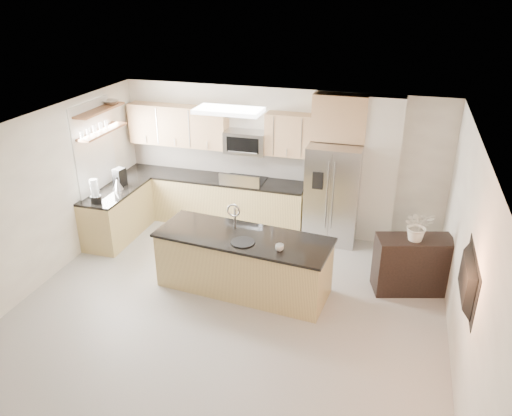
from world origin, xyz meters
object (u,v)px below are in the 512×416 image
(blender, at_px, (95,193))
(television, at_px, (463,279))
(platter, at_px, (243,242))
(island, at_px, (243,262))
(kettle, at_px, (117,184))
(cup, at_px, (280,248))
(credenza, at_px, (412,265))
(bowl, at_px, (110,102))
(microwave, at_px, (246,142))
(coffee_maker, at_px, (120,177))
(refrigerator, at_px, (333,193))
(range, at_px, (244,203))
(flower_vase, at_px, (419,218))

(blender, xyz_separation_m, television, (5.59, -1.48, 0.25))
(platter, relative_size, blender, 0.84)
(island, xyz_separation_m, kettle, (-2.67, 1.02, 0.57))
(blender, bearing_deg, cup, -11.47)
(credenza, relative_size, bowl, 3.16)
(microwave, bearing_deg, coffee_maker, -155.47)
(platter, distance_m, bowl, 3.69)
(island, relative_size, coffee_maker, 8.51)
(refrigerator, height_order, bowl, bowl)
(credenza, xyz_separation_m, platter, (-2.38, -0.87, 0.47))
(blender, height_order, coffee_maker, blender)
(microwave, xyz_separation_m, credenza, (3.08, -1.50, -1.19))
(blender, bearing_deg, bowl, 99.46)
(range, distance_m, platter, 2.39)
(television, bearing_deg, blender, 75.14)
(microwave, bearing_deg, range, -90.00)
(platter, xyz_separation_m, flower_vase, (2.37, 0.83, 0.32))
(range, distance_m, kettle, 2.34)
(coffee_maker, height_order, bowl, bowl)
(refrigerator, distance_m, kettle, 3.82)
(kettle, bearing_deg, microwave, 29.74)
(island, relative_size, cup, 22.27)
(bowl, xyz_separation_m, television, (5.76, -2.53, -1.03))
(range, distance_m, credenza, 3.37)
(range, relative_size, credenza, 1.03)
(blender, bearing_deg, platter, -12.34)
(coffee_maker, bearing_deg, television, -22.21)
(cup, relative_size, flower_vase, 0.17)
(range, distance_m, island, 2.15)
(island, bearing_deg, cup, -17.82)
(credenza, relative_size, kettle, 4.67)
(cup, bearing_deg, flower_vase, 26.40)
(platter, distance_m, kettle, 2.99)
(platter, xyz_separation_m, bowl, (-2.95, 1.66, 1.47))
(microwave, bearing_deg, cup, -62.75)
(credenza, height_order, platter, platter)
(kettle, height_order, television, television)
(credenza, bearing_deg, platter, -176.20)
(microwave, bearing_deg, credenza, -25.98)
(kettle, bearing_deg, cup, -21.34)
(flower_vase, bearing_deg, television, -75.67)
(refrigerator, height_order, television, refrigerator)
(flower_vase, height_order, television, television)
(credenza, height_order, cup, cup)
(microwave, height_order, credenza, microwave)
(island, height_order, bowl, bowl)
(credenza, xyz_separation_m, flower_vase, (-0.01, -0.04, 0.79))
(refrigerator, xyz_separation_m, flower_vase, (1.41, -1.37, 0.34))
(kettle, distance_m, television, 5.92)
(credenza, relative_size, flower_vase, 1.60)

